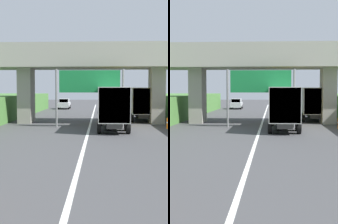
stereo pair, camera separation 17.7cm
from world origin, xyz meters
The scene contains 7 objects.
lane_centre_stripe centered at (0.00, 23.59, 0.00)m, with size 0.20×87.17×0.01m, color white.
overpass_bridge centered at (0.00, 29.48, 5.62)m, with size 40.00×4.80×7.50m.
overhead_highway_sign centered at (0.00, 25.80, 3.65)m, with size 5.88×0.18×5.00m.
truck_black centered at (5.15, 32.65, 1.93)m, with size 2.44×7.30×3.44m.
truck_white centered at (4.93, 43.60, 1.93)m, with size 2.44×7.30×3.44m.
truck_yellow centered at (1.91, 24.22, 1.93)m, with size 2.44×7.30×3.44m.
car_silver centered at (-5.07, 51.96, 0.86)m, with size 1.86×4.10×1.72m.
Camera 2 is at (1.07, -1.72, 3.26)m, focal length 51.62 mm.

